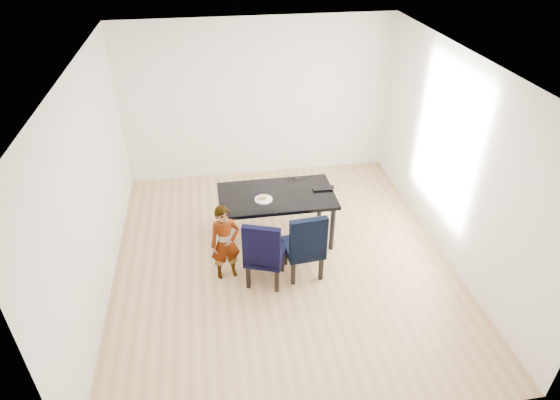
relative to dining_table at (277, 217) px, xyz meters
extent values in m
cube|color=tan|center=(0.00, -0.50, -0.38)|extent=(4.50, 5.00, 0.01)
cube|color=white|center=(0.00, -0.50, 2.33)|extent=(4.50, 5.00, 0.01)
cube|color=white|center=(0.00, 2.00, 0.98)|extent=(4.50, 0.01, 2.70)
cube|color=white|center=(0.00, -3.00, 0.98)|extent=(4.50, 0.01, 2.70)
cube|color=white|center=(-2.25, -0.50, 0.98)|extent=(0.01, 5.00, 2.70)
cube|color=silver|center=(2.25, -0.50, 0.98)|extent=(0.01, 5.00, 2.70)
cube|color=black|center=(0.00, 0.00, 0.00)|extent=(1.60, 0.90, 0.75)
cube|color=black|center=(-0.28, -0.85, 0.11)|extent=(0.60, 0.61, 0.97)
cube|color=black|center=(0.23, -0.78, 0.12)|extent=(0.51, 0.53, 0.98)
imported|color=#E94813|center=(-0.76, -0.69, 0.16)|extent=(0.42, 0.31, 1.06)
cylinder|color=white|center=(-0.20, -0.11, 0.38)|extent=(0.31, 0.31, 0.01)
ellipsoid|color=#C18A45|center=(-0.21, -0.10, 0.42)|extent=(0.16, 0.11, 0.06)
imported|color=black|center=(0.67, 0.08, 0.39)|extent=(0.31, 0.21, 0.02)
torus|color=black|center=(0.29, 0.34, 0.38)|extent=(0.15, 0.15, 0.01)
camera|label=1|loc=(-0.82, -5.39, 3.81)|focal=30.00mm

